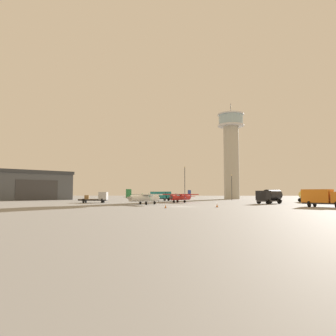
{
  "coord_description": "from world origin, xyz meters",
  "views": [
    {
      "loc": [
        1.94,
        -56.34,
        2.38
      ],
      "look_at": [
        -4.56,
        30.9,
        8.95
      ],
      "focal_mm": 35.13,
      "sensor_mm": 36.0,
      "label": 1
    }
  ],
  "objects_px": {
    "light_post_east": "(232,185)",
    "airplane_red": "(181,197)",
    "truck_flatbed_silver": "(98,198)",
    "airplane_white": "(144,197)",
    "light_post_west": "(185,181)",
    "truck_box_orange": "(323,197)",
    "traffic_cone_near_left": "(166,206)",
    "truck_fuel_tanker_black": "(270,196)",
    "traffic_cone_near_right": "(217,205)",
    "truck_fuel_tanker_yellow": "(306,196)",
    "truck_box_teal": "(161,195)",
    "control_tower": "(231,149)"
  },
  "relations": [
    {
      "from": "light_post_east",
      "to": "airplane_red",
      "type": "bearing_deg",
      "value": -119.08
    },
    {
      "from": "light_post_east",
      "to": "truck_flatbed_silver",
      "type": "bearing_deg",
      "value": -138.58
    },
    {
      "from": "airplane_white",
      "to": "light_post_west",
      "type": "height_order",
      "value": "light_post_west"
    },
    {
      "from": "truck_box_orange",
      "to": "traffic_cone_near_left",
      "type": "distance_m",
      "value": 26.11
    },
    {
      "from": "truck_flatbed_silver",
      "to": "truck_box_orange",
      "type": "relative_size",
      "value": 1.02
    },
    {
      "from": "airplane_red",
      "to": "truck_flatbed_silver",
      "type": "bearing_deg",
      "value": -42.97
    },
    {
      "from": "truck_fuel_tanker_black",
      "to": "airplane_red",
      "type": "bearing_deg",
      "value": -62.66
    },
    {
      "from": "light_post_west",
      "to": "traffic_cone_near_right",
      "type": "height_order",
      "value": "light_post_west"
    },
    {
      "from": "truck_box_orange",
      "to": "truck_fuel_tanker_black",
      "type": "relative_size",
      "value": 1.04
    },
    {
      "from": "traffic_cone_near_left",
      "to": "light_post_west",
      "type": "bearing_deg",
      "value": 87.67
    },
    {
      "from": "truck_fuel_tanker_yellow",
      "to": "light_post_west",
      "type": "bearing_deg",
      "value": -108.65
    },
    {
      "from": "truck_flatbed_silver",
      "to": "traffic_cone_near_right",
      "type": "xyz_separation_m",
      "value": [
        26.14,
        -21.38,
        -0.94
      ]
    },
    {
      "from": "light_post_west",
      "to": "light_post_east",
      "type": "relative_size",
      "value": 1.24
    },
    {
      "from": "airplane_red",
      "to": "truck_flatbed_silver",
      "type": "xyz_separation_m",
      "value": [
        -19.33,
        -3.0,
        -0.17
      ]
    },
    {
      "from": "truck_box_teal",
      "to": "light_post_east",
      "type": "bearing_deg",
      "value": -8.77
    },
    {
      "from": "airplane_red",
      "to": "truck_box_teal",
      "type": "bearing_deg",
      "value": -120.08
    },
    {
      "from": "control_tower",
      "to": "airplane_white",
      "type": "bearing_deg",
      "value": -112.53
    },
    {
      "from": "airplane_white",
      "to": "airplane_red",
      "type": "bearing_deg",
      "value": 24.74
    },
    {
      "from": "airplane_white",
      "to": "truck_fuel_tanker_black",
      "type": "bearing_deg",
      "value": -23.62
    },
    {
      "from": "truck_box_teal",
      "to": "truck_fuel_tanker_yellow",
      "type": "relative_size",
      "value": 0.96
    },
    {
      "from": "airplane_red",
      "to": "truck_box_teal",
      "type": "relative_size",
      "value": 1.49
    },
    {
      "from": "airplane_red",
      "to": "light_post_west",
      "type": "bearing_deg",
      "value": -143.53
    },
    {
      "from": "airplane_white",
      "to": "truck_box_orange",
      "type": "relative_size",
      "value": 1.37
    },
    {
      "from": "control_tower",
      "to": "light_post_west",
      "type": "distance_m",
      "value": 33.82
    },
    {
      "from": "traffic_cone_near_left",
      "to": "traffic_cone_near_right",
      "type": "relative_size",
      "value": 0.95
    },
    {
      "from": "truck_box_orange",
      "to": "traffic_cone_near_right",
      "type": "height_order",
      "value": "truck_box_orange"
    },
    {
      "from": "traffic_cone_near_right",
      "to": "light_post_west",
      "type": "bearing_deg",
      "value": 98.32
    },
    {
      "from": "truck_fuel_tanker_black",
      "to": "traffic_cone_near_left",
      "type": "height_order",
      "value": "truck_fuel_tanker_black"
    },
    {
      "from": "truck_fuel_tanker_yellow",
      "to": "traffic_cone_near_left",
      "type": "xyz_separation_m",
      "value": [
        -32.19,
        -33.24,
        -1.38
      ]
    },
    {
      "from": "truck_fuel_tanker_black",
      "to": "light_post_east",
      "type": "distance_m",
      "value": 34.67
    },
    {
      "from": "truck_flatbed_silver",
      "to": "traffic_cone_near_left",
      "type": "bearing_deg",
      "value": -58.16
    },
    {
      "from": "airplane_white",
      "to": "airplane_red",
      "type": "height_order",
      "value": "airplane_white"
    },
    {
      "from": "truck_fuel_tanker_black",
      "to": "truck_fuel_tanker_yellow",
      "type": "bearing_deg",
      "value": -177.7
    },
    {
      "from": "airplane_white",
      "to": "truck_fuel_tanker_yellow",
      "type": "height_order",
      "value": "airplane_white"
    },
    {
      "from": "airplane_red",
      "to": "light_post_east",
      "type": "height_order",
      "value": "light_post_east"
    },
    {
      "from": "truck_flatbed_silver",
      "to": "light_post_east",
      "type": "relative_size",
      "value": 0.82
    },
    {
      "from": "light_post_west",
      "to": "light_post_east",
      "type": "bearing_deg",
      "value": 31.96
    },
    {
      "from": "airplane_red",
      "to": "traffic_cone_near_left",
      "type": "bearing_deg",
      "value": 35.49
    },
    {
      "from": "control_tower",
      "to": "truck_fuel_tanker_yellow",
      "type": "distance_m",
      "value": 45.2
    },
    {
      "from": "light_post_east",
      "to": "airplane_white",
      "type": "bearing_deg",
      "value": -118.3
    },
    {
      "from": "airplane_red",
      "to": "truck_box_orange",
      "type": "bearing_deg",
      "value": 84.87
    },
    {
      "from": "airplane_white",
      "to": "light_post_west",
      "type": "relative_size",
      "value": 0.88
    },
    {
      "from": "truck_box_orange",
      "to": "traffic_cone_near_left",
      "type": "bearing_deg",
      "value": -126.85
    },
    {
      "from": "truck_box_orange",
      "to": "light_post_west",
      "type": "bearing_deg",
      "value": 161.4
    },
    {
      "from": "truck_flatbed_silver",
      "to": "traffic_cone_near_right",
      "type": "distance_m",
      "value": 33.78
    },
    {
      "from": "truck_box_teal",
      "to": "traffic_cone_near_left",
      "type": "height_order",
      "value": "truck_box_teal"
    },
    {
      "from": "truck_box_orange",
      "to": "light_post_east",
      "type": "distance_m",
      "value": 51.31
    },
    {
      "from": "truck_fuel_tanker_yellow",
      "to": "traffic_cone_near_left",
      "type": "relative_size",
      "value": 11.25
    },
    {
      "from": "truck_box_orange",
      "to": "traffic_cone_near_left",
      "type": "xyz_separation_m",
      "value": [
        -25.54,
        -5.25,
        -1.38
      ]
    },
    {
      "from": "truck_box_teal",
      "to": "truck_fuel_tanker_yellow",
      "type": "height_order",
      "value": "truck_fuel_tanker_yellow"
    }
  ]
}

